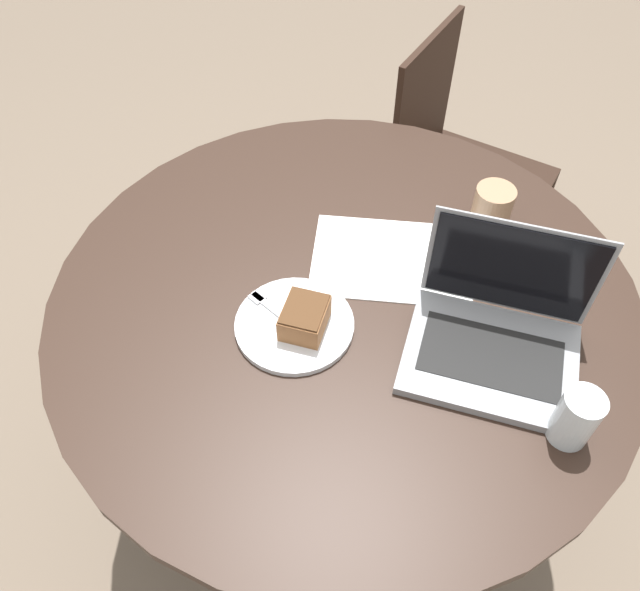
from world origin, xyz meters
The scene contains 10 objects.
ground_plane centered at (0.00, 0.00, 0.00)m, with size 12.00×12.00×0.00m, color #6B5B4C.
dining_table centered at (0.00, 0.00, 0.62)m, with size 1.15×1.15×0.78m.
chair centered at (0.41, 0.73, 0.46)m, with size 0.58×0.58×0.87m.
paper_document centered at (0.10, 0.08, 0.78)m, with size 0.35×0.28×0.00m.
plate centered at (-0.10, -0.08, 0.78)m, with size 0.22×0.22×0.01m.
cake_slice centered at (-0.08, -0.09, 0.81)m, with size 0.10×0.11×0.05m.
fork centered at (-0.13, -0.05, 0.79)m, with size 0.13×0.14×0.00m.
coffee_glass centered at (0.32, 0.16, 0.83)m, with size 0.08×0.08×0.10m.
water_glass centered at (0.34, -0.32, 0.83)m, with size 0.07×0.07×0.11m.
laptop centered at (0.26, -0.15, 0.81)m, with size 0.37×0.33×0.23m.
Camera 1 is at (-0.09, -0.78, 1.71)m, focal length 35.00 mm.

